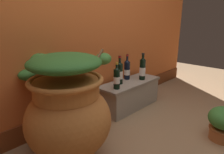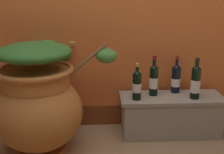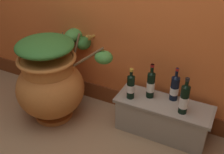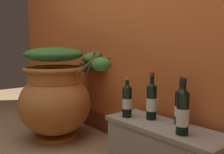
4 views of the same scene
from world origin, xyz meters
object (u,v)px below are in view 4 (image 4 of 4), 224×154
Objects in this scene: terracotta_urn at (57,94)px; wine_bottle_right at (127,100)px; wine_bottle_left at (152,100)px; wine_bottle_middle at (183,111)px; wine_bottle_back at (180,105)px.

terracotta_urn reaches higher than wine_bottle_right.
wine_bottle_left is at bearing 17.04° from terracotta_urn.
terracotta_urn is at bearing -171.49° from wine_bottle_middle.
wine_bottle_middle is 0.20m from wine_bottle_back.
wine_bottle_back is (0.36, 0.15, 0.00)m from wine_bottle_right.
wine_bottle_back is (0.20, 0.06, -0.01)m from wine_bottle_left.
wine_bottle_left is 1.12× the size of wine_bottle_right.
wine_bottle_back is at bearing 16.82° from terracotta_urn.
terracotta_urn is 2.86× the size of wine_bottle_back.
wine_bottle_back is (-0.12, 0.15, -0.01)m from wine_bottle_middle.
wine_bottle_right is 0.93× the size of wine_bottle_back.
terracotta_urn reaches higher than wine_bottle_middle.
terracotta_urn reaches higher than wine_bottle_left.
wine_bottle_right is 0.39m from wine_bottle_back.
wine_bottle_middle reaches higher than wine_bottle_back.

